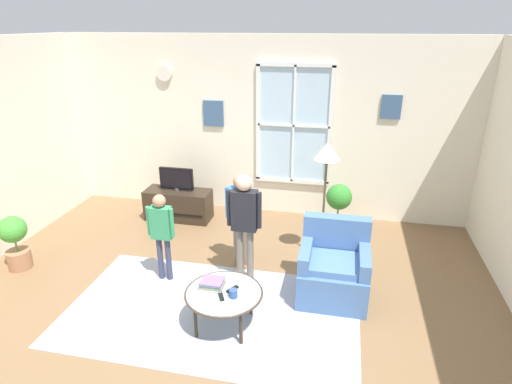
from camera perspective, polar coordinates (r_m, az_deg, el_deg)
The scene contains 17 objects.
ground_plane at distance 4.78m, azimuth -5.66°, elevation -16.15°, with size 6.91×6.15×0.02m, color brown.
back_wall at distance 6.69m, azimuth 1.24°, elevation 8.67°, with size 6.31×0.17×2.77m.
area_rug at distance 4.80m, azimuth -5.96°, elevation -15.69°, with size 3.15×1.80×0.01m, color #999EAD.
tv_stand at distance 6.81m, azimuth -10.40°, elevation -1.68°, with size 1.03×0.42×0.48m.
television at distance 6.64m, azimuth -10.66°, elevation 1.75°, with size 0.53×0.08×0.37m.
armchair at distance 4.94m, azimuth 10.42°, elevation -10.25°, with size 0.76×0.74×0.87m.
coffee_table at distance 4.40m, azimuth -4.36°, elevation -13.56°, with size 0.80×0.80×0.41m.
book_stack at distance 4.43m, azimuth -5.92°, elevation -12.22°, with size 0.24×0.20×0.09m.
cup at distance 4.29m, azimuth -3.07°, elevation -13.49°, with size 0.08×0.08×0.09m, color #334C8C.
remote_near_books at distance 4.40m, azimuth -3.19°, elevation -12.93°, with size 0.04×0.14×0.02m, color black.
remote_near_cup at distance 4.31m, azimuth -4.73°, elevation -13.80°, with size 0.04×0.14×0.02m, color black.
person_black_shirt at distance 4.87m, azimuth -1.56°, elevation -3.32°, with size 0.41×0.19×1.35m.
person_blue_shirt at distance 5.24m, azimuth -2.14°, elevation -2.40°, with size 0.37×0.17×1.23m.
person_green_shirt at distance 5.07m, azimuth -12.61°, elevation -4.71°, with size 0.33×0.15×1.11m.
potted_plant_by_window at distance 6.36m, azimuth 11.06°, elevation -1.49°, with size 0.38×0.38×0.73m.
potted_plant_corner at distance 6.11m, azimuth -29.73°, elevation -5.60°, with size 0.34×0.34×0.71m.
floor_lamp at distance 5.23m, azimuth 9.49°, elevation 3.89°, with size 0.32×0.32×1.60m.
Camera 1 is at (1.21, -3.56, 2.93)m, focal length 29.70 mm.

